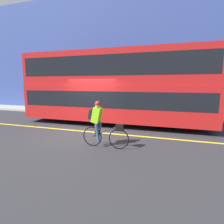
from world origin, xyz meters
TOP-DOWN VIEW (x-y plane):
  - ground_plane at (0.00, 0.00)m, footprint 80.00×80.00m
  - road_center_line at (0.00, 0.26)m, footprint 50.00×0.14m
  - sidewalk_curb at (0.00, 5.21)m, footprint 60.00×1.98m
  - building_facade at (0.00, 6.35)m, footprint 60.00×0.30m
  - bus at (0.85, 2.28)m, footprint 10.14×2.52m
  - cyclist_on_bike at (1.44, -1.44)m, footprint 1.73×0.32m
  - trash_bin at (3.29, 5.11)m, footprint 0.57×0.57m
  - street_sign_post at (-4.27, 5.10)m, footprint 0.36×0.09m

SIDE VIEW (x-z plane):
  - ground_plane at x=0.00m, z-range 0.00..0.00m
  - road_center_line at x=0.00m, z-range 0.00..0.01m
  - sidewalk_curb at x=0.00m, z-range 0.00..0.15m
  - trash_bin at x=3.29m, z-range 0.15..1.18m
  - cyclist_on_bike at x=1.44m, z-range 0.06..1.73m
  - street_sign_post at x=-4.27m, z-range 0.30..2.85m
  - bus at x=0.85m, z-range 0.21..4.15m
  - building_facade at x=0.00m, z-range 0.00..9.17m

